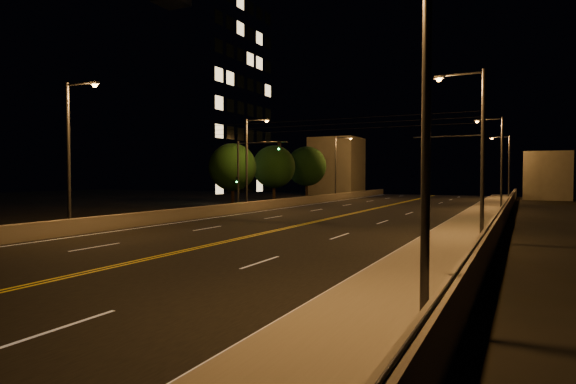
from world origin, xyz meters
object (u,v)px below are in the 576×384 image
at_px(traffic_signal_right, 469,166).
at_px(tree_0, 233,167).
at_px(tree_1, 274,167).
at_px(streetlight_2, 498,157).
at_px(streetlight_3, 507,163).
at_px(streetlight_6, 337,163).
at_px(streetlight_0, 413,99).
at_px(traffic_signal_left, 247,168).
at_px(tree_2, 307,166).
at_px(streetlight_4, 72,146).
at_px(building_tower, 172,102).
at_px(streetlight_1, 477,142).
at_px(streetlight_5, 249,158).

xyz_separation_m(traffic_signal_right, tree_0, (-23.86, 5.31, 0.19)).
bearing_deg(tree_1, streetlight_2, -7.18).
xyz_separation_m(streetlight_3, streetlight_6, (-21.43, -8.12, 0.00)).
relative_size(streetlight_2, tree_1, 1.24).
relative_size(streetlight_0, traffic_signal_right, 1.35).
distance_m(streetlight_0, streetlight_6, 57.14).
distance_m(streetlight_0, traffic_signal_left, 33.58).
height_order(streetlight_3, tree_0, streetlight_3).
xyz_separation_m(streetlight_2, tree_0, (-25.33, -6.06, -0.83)).
height_order(streetlight_6, tree_2, streetlight_6).
xyz_separation_m(traffic_signal_right, tree_1, (-23.85, 14.56, 0.38)).
xyz_separation_m(streetlight_3, streetlight_4, (-21.43, -52.26, 0.00)).
height_order(streetlight_2, tree_1, streetlight_2).
distance_m(streetlight_4, tree_2, 41.25).
xyz_separation_m(streetlight_0, building_tower, (-42.25, 42.76, 8.53)).
bearing_deg(streetlight_4, streetlight_0, -22.40).
xyz_separation_m(building_tower, tree_2, (17.43, 7.18, -8.97)).
xyz_separation_m(traffic_signal_left, tree_1, (-4.97, 14.56, 0.38)).
bearing_deg(traffic_signal_right, streetlight_6, 127.20).
bearing_deg(streetlight_2, building_tower, 173.65).
bearing_deg(streetlight_6, building_tower, -153.87).
distance_m(streetlight_3, building_tower, 46.84).
distance_m(streetlight_6, traffic_signal_right, 33.02).
xyz_separation_m(streetlight_1, traffic_signal_right, (-1.47, 11.01, -1.02)).
bearing_deg(traffic_signal_left, streetlight_0, -52.67).
xyz_separation_m(traffic_signal_right, traffic_signal_left, (-18.88, 0.00, 0.00)).
height_order(streetlight_0, streetlight_4, same).
xyz_separation_m(streetlight_3, traffic_signal_right, (-1.47, -34.40, -1.02)).
bearing_deg(building_tower, streetlight_0, -45.34).
distance_m(streetlight_0, tree_2, 55.77).
relative_size(streetlight_1, streetlight_2, 1.00).
relative_size(traffic_signal_right, tree_1, 0.92).
distance_m(streetlight_0, traffic_signal_right, 26.75).
xyz_separation_m(streetlight_2, tree_1, (-25.32, 3.19, -0.65)).
bearing_deg(streetlight_3, streetlight_1, -90.00).
relative_size(streetlight_5, tree_1, 1.24).
distance_m(streetlight_3, streetlight_4, 56.48).
bearing_deg(streetlight_2, traffic_signal_right, -97.38).
height_order(streetlight_6, traffic_signal_left, streetlight_6).
xyz_separation_m(streetlight_1, streetlight_6, (-21.43, 37.30, 0.00)).
xyz_separation_m(streetlight_1, traffic_signal_left, (-20.35, 11.01, -1.02)).
distance_m(streetlight_4, tree_1, 32.65).
height_order(streetlight_0, traffic_signal_right, streetlight_0).
bearing_deg(streetlight_5, traffic_signal_left, -63.78).
xyz_separation_m(streetlight_0, tree_2, (-24.82, 49.94, -0.44)).
distance_m(streetlight_3, traffic_signal_left, 39.99).
bearing_deg(streetlight_0, streetlight_2, 90.00).
bearing_deg(streetlight_4, tree_0, 99.56).
relative_size(streetlight_3, tree_2, 1.19).
height_order(streetlight_1, streetlight_2, same).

